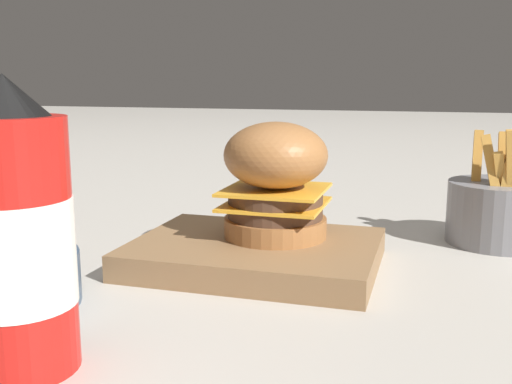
{
  "coord_description": "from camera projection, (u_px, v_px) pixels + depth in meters",
  "views": [
    {
      "loc": [
        -0.22,
        0.57,
        0.19
      ],
      "look_at": [
        -0.06,
        0.01,
        0.08
      ],
      "focal_mm": 42.0,
      "sensor_mm": 36.0,
      "label": 1
    }
  ],
  "objects": [
    {
      "name": "ketchup_bottle",
      "position": [
        15.0,
        240.0,
        0.38
      ],
      "size": [
        0.07,
        0.07,
        0.19
      ],
      "color": "red",
      "rests_on": "ground_plane"
    },
    {
      "name": "ground_plane",
      "position": [
        207.0,
        258.0,
        0.63
      ],
      "size": [
        6.0,
        6.0,
        0.0
      ],
      "primitive_type": "plane",
      "color": "#B7B2A8"
    },
    {
      "name": "fries_basket",
      "position": [
        499.0,
        210.0,
        0.68
      ],
      "size": [
        0.12,
        0.12,
        0.13
      ],
      "color": "slate",
      "rests_on": "ground_plane"
    },
    {
      "name": "ketchup_puddle",
      "position": [
        289.0,
        217.0,
        0.81
      ],
      "size": [
        0.06,
        0.06,
        0.0
      ],
      "color": "#B21E14",
      "rests_on": "ground_plane"
    },
    {
      "name": "burger",
      "position": [
        276.0,
        179.0,
        0.61
      ],
      "size": [
        0.11,
        0.11,
        0.12
      ],
      "color": "#9E6638",
      "rests_on": "serving_board"
    },
    {
      "name": "serving_board",
      "position": [
        256.0,
        253.0,
        0.6
      ],
      "size": [
        0.24,
        0.18,
        0.03
      ],
      "color": "olive",
      "rests_on": "ground_plane"
    }
  ]
}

